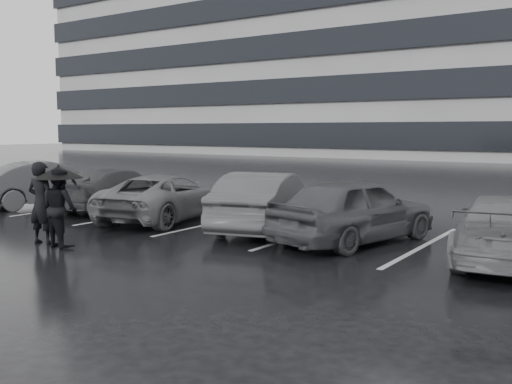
{
  "coord_description": "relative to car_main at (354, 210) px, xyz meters",
  "views": [
    {
      "loc": [
        7.13,
        -9.48,
        2.49
      ],
      "look_at": [
        0.07,
        1.0,
        1.1
      ],
      "focal_mm": 40.0,
      "sensor_mm": 36.0,
      "label": 1
    }
  ],
  "objects": [
    {
      "name": "ground",
      "position": [
        -1.99,
        -2.03,
        -0.73
      ],
      "size": [
        160.0,
        160.0,
        0.0
      ],
      "primitive_type": "plane",
      "color": "black",
      "rests_on": "ground"
    },
    {
      "name": "office_building",
      "position": [
        -23.99,
        45.97,
        13.61
      ],
      "size": [
        61.0,
        26.0,
        29.0
      ],
      "color": "gray",
      "rests_on": "ground"
    },
    {
      "name": "car_main",
      "position": [
        0.0,
        0.0,
        0.0
      ],
      "size": [
        2.72,
        4.59,
        1.47
      ],
      "primitive_type": "imported",
      "rotation": [
        0.0,
        0.0,
        2.9
      ],
      "color": "black",
      "rests_on": "ground"
    },
    {
      "name": "car_west_a",
      "position": [
        -2.45,
        0.19,
        -0.01
      ],
      "size": [
        2.65,
        4.65,
        1.45
      ],
      "primitive_type": "imported",
      "rotation": [
        0.0,
        0.0,
        3.41
      ],
      "color": "#29292C",
      "rests_on": "ground"
    },
    {
      "name": "car_west_b",
      "position": [
        -5.66,
        0.05,
        -0.1
      ],
      "size": [
        2.97,
        4.86,
        1.26
      ],
      "primitive_type": "imported",
      "rotation": [
        0.0,
        0.0,
        3.35
      ],
      "color": "#464649",
      "rests_on": "ground"
    },
    {
      "name": "car_west_c",
      "position": [
        -8.21,
        0.68,
        -0.09
      ],
      "size": [
        2.14,
        4.55,
        1.28
      ],
      "primitive_type": "imported",
      "rotation": [
        0.0,
        0.0,
        3.22
      ],
      "color": "black",
      "rests_on": "ground"
    },
    {
      "name": "car_west_d",
      "position": [
        -10.76,
        0.09,
        0.0
      ],
      "size": [
        2.94,
        4.72,
        1.47
      ],
      "primitive_type": "imported",
      "rotation": [
        0.0,
        0.0,
        2.81
      ],
      "color": "#29292C",
      "rests_on": "ground"
    },
    {
      "name": "car_east",
      "position": [
        3.17,
        -0.16,
        -0.09
      ],
      "size": [
        2.42,
        4.63,
        1.28
      ],
      "primitive_type": "imported",
      "rotation": [
        0.0,
        0.0,
        3.29
      ],
      "color": "#464649",
      "rests_on": "ground"
    },
    {
      "name": "pedestrian_left",
      "position": [
        -5.59,
        -3.93,
        0.17
      ],
      "size": [
        0.74,
        0.58,
        1.81
      ],
      "primitive_type": "imported",
      "rotation": [
        0.0,
        0.0,
        3.39
      ],
      "color": "black",
      "rests_on": "ground"
    },
    {
      "name": "pedestrian_right",
      "position": [
        -4.99,
        -3.91,
        0.1
      ],
      "size": [
        0.88,
        0.73,
        1.68
      ],
      "primitive_type": "imported",
      "rotation": [
        0.0,
        0.0,
        3.02
      ],
      "color": "black",
      "rests_on": "ground"
    },
    {
      "name": "umbrella",
      "position": [
        -5.11,
        -3.82,
        0.85
      ],
      "size": [
        1.03,
        1.03,
        1.74
      ],
      "color": "black",
      "rests_on": "ground"
    },
    {
      "name": "stall_stripes",
      "position": [
        -2.79,
        0.47,
        -0.73
      ],
      "size": [
        19.72,
        5.0,
        0.0
      ],
      "color": "#ACACAF",
      "rests_on": "ground"
    }
  ]
}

